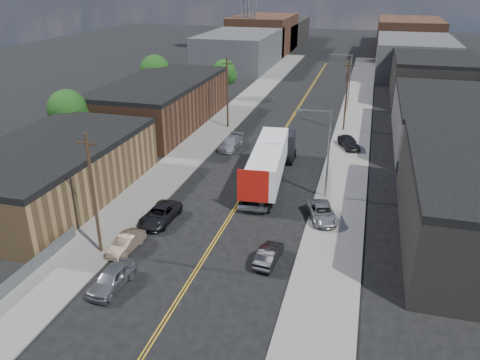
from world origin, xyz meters
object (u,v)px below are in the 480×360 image
Objects in this scene: car_left_a at (112,278)px; car_left_b at (126,243)px; car_left_c at (160,214)px; car_left_d at (231,143)px; semi_truck at (272,158)px; car_right_lot_a at (322,212)px; car_right_lot_c at (349,142)px; car_right_oncoming at (269,255)px.

car_left_b is (-1.40, 4.69, -0.10)m from car_left_a.
car_left_d reaches higher than car_left_c.
car_left_d reaches higher than car_left_b.
semi_truck is 3.59× the size of car_right_lot_a.
car_left_d is (-7.08, 8.48, -1.78)m from semi_truck.
car_right_lot_c is at bearing 18.53° from car_left_d.
car_right_lot_a is at bearing -56.48° from semi_truck.
car_left_a is 4.90m from car_left_b.
car_left_c is at bearing -128.15° from semi_truck.
semi_truck is 3.84× the size of car_left_a.
car_left_a is at bearing -112.85° from semi_truck.
car_left_b is 33.43m from car_right_lot_c.
car_right_lot_c reaches higher than car_right_lot_a.
car_left_b is 1.00× the size of car_right_oncoming.
car_left_c is at bearing -146.38° from car_right_lot_c.
car_left_b is 11.49m from car_right_oncoming.
car_right_lot_a reaches higher than car_left_b.
car_right_oncoming is 28.40m from car_right_lot_c.
car_left_d is 1.28× the size of car_right_oncoming.
car_left_c is at bearing -14.51° from car_right_oncoming.
semi_truck is 22.91m from car_left_a.
semi_truck is 10.19m from car_right_lot_a.
semi_truck reaches higher than car_right_oncoming.
car_left_c is (0.61, 5.18, 0.06)m from car_left_b.
car_left_c is at bearing -88.30° from car_left_d.
car_right_oncoming is at bearing -63.72° from car_left_d.
car_right_lot_c is at bearing 60.52° from car_left_c.
car_right_lot_c is (15.76, 29.48, 0.25)m from car_left_b.
car_left_d is at bearing 109.99° from car_right_lot_a.
car_left_a reaches higher than car_right_lot_a.
car_right_lot_c is at bearing -94.11° from car_right_oncoming.
car_left_d is 1.08× the size of car_right_lot_a.
car_left_a is 1.11× the size of car_right_oncoming.
semi_truck is at bearing -74.10° from car_right_oncoming.
car_left_a reaches higher than car_left_b.
semi_truck reaches higher than car_left_a.
car_left_a is (-6.91, -21.77, -1.77)m from semi_truck.
car_left_d reaches higher than car_right_oncoming.
semi_truck is 19.09m from car_left_b.
car_left_a is 0.86× the size of car_left_d.
semi_truck is at bearing 59.57° from car_left_c.
car_right_oncoming is at bearing -84.08° from semi_truck.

